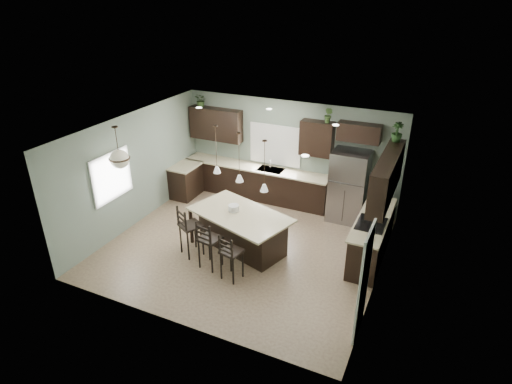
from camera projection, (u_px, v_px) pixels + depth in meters
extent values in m
plane|color=#9E8466|center=(245.00, 246.00, 9.93)|extent=(6.00, 6.00, 0.00)
cube|color=white|center=(364.00, 283.00, 7.09)|extent=(0.04, 0.82, 2.04)
cube|color=white|center=(275.00, 145.00, 11.63)|extent=(1.35, 0.02, 1.00)
cube|color=white|center=(111.00, 176.00, 9.73)|extent=(0.02, 1.10, 1.00)
cube|color=black|center=(186.00, 181.00, 12.14)|extent=(0.60, 0.90, 0.90)
cube|color=#C4BA94|center=(185.00, 166.00, 11.93)|extent=(0.66, 0.96, 0.04)
cube|color=black|center=(256.00, 183.00, 12.05)|extent=(4.20, 0.60, 0.90)
cube|color=#C4BA94|center=(256.00, 167.00, 11.83)|extent=(4.20, 0.66, 0.04)
cube|color=gray|center=(271.00, 170.00, 11.65)|extent=(0.70, 0.45, 0.01)
cylinder|color=silver|center=(270.00, 165.00, 11.57)|extent=(0.02, 0.02, 0.28)
cube|color=black|center=(216.00, 124.00, 11.99)|extent=(1.55, 0.34, 0.90)
cube|color=black|center=(317.00, 138.00, 10.88)|extent=(0.85, 0.34, 0.90)
cube|color=black|center=(359.00, 133.00, 10.35)|extent=(1.05, 0.34, 0.45)
cube|color=black|center=(372.00, 238.00, 9.42)|extent=(0.60, 2.35, 0.90)
cube|color=#C4BA94|center=(373.00, 219.00, 9.23)|extent=(0.66, 2.35, 0.04)
cube|color=black|center=(371.00, 224.00, 8.99)|extent=(0.58, 0.75, 0.02)
cube|color=gray|center=(355.00, 241.00, 9.32)|extent=(0.01, 0.72, 0.60)
cube|color=black|center=(387.00, 176.00, 8.72)|extent=(0.34, 2.35, 0.90)
cube|color=gray|center=(380.00, 199.00, 8.69)|extent=(0.40, 0.75, 0.40)
cube|color=gray|center=(348.00, 186.00, 10.70)|extent=(0.90, 0.74, 1.85)
cube|color=black|center=(240.00, 232.00, 9.63)|extent=(2.51, 1.88, 0.92)
cylinder|color=silver|center=(234.00, 208.00, 9.52)|extent=(0.24, 0.24, 0.14)
cube|color=black|center=(191.00, 231.00, 9.41)|extent=(0.60, 0.60, 1.20)
cube|color=black|center=(210.00, 244.00, 8.98)|extent=(0.48, 0.48, 1.14)
cube|color=black|center=(232.00, 256.00, 8.63)|extent=(0.46, 0.46, 1.07)
imported|color=#304A20|center=(201.00, 100.00, 11.85)|extent=(0.41, 0.38, 0.38)
imported|color=#324F22|center=(328.00, 115.00, 10.47)|extent=(0.27, 0.25, 0.39)
imported|color=#264920|center=(397.00, 132.00, 9.21)|extent=(0.26, 0.26, 0.43)
plane|color=slate|center=(289.00, 152.00, 11.56)|extent=(6.00, 0.00, 6.00)
plane|color=slate|center=(171.00, 258.00, 7.07)|extent=(6.00, 0.00, 6.00)
plane|color=slate|center=(134.00, 170.00, 10.45)|extent=(0.00, 5.50, 5.50)
plane|color=slate|center=(384.00, 221.00, 8.18)|extent=(0.00, 5.50, 5.50)
plane|color=white|center=(243.00, 131.00, 8.70)|extent=(6.00, 6.00, 0.00)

